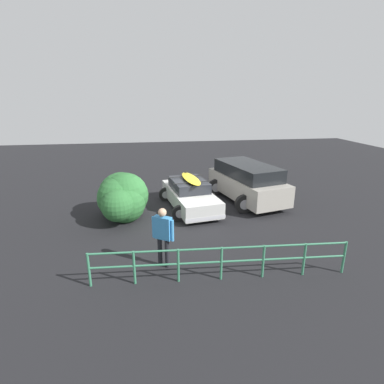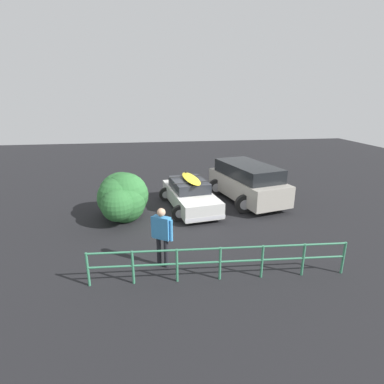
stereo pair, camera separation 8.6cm
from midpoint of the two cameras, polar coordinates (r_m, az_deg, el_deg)
The scene contains 6 objects.
ground_plane at distance 13.07m, azimuth -1.87°, elevation -4.22°, with size 44.00×44.00×0.02m, color black.
sedan_car at distance 13.58m, azimuth -0.23°, elevation -0.51°, with size 2.72×4.43×1.56m.
suv_car at distance 14.69m, azimuth 10.59°, elevation 1.94°, with size 3.35×4.95×1.83m.
person_bystander at distance 8.81m, azimuth -5.48°, elevation -7.61°, with size 0.61×0.47×1.85m.
railing_fence at distance 8.42m, azimuth 5.69°, elevation -12.55°, with size 7.16×0.50×0.98m.
bush_near_left at distance 12.72m, azimuth -12.79°, elevation -1.05°, with size 2.10×2.93×2.00m.
Camera 2 is at (1.30, 12.06, 4.86)m, focal length 28.00 mm.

